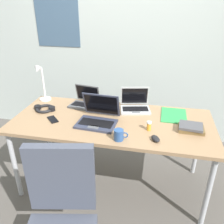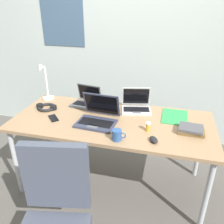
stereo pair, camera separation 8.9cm
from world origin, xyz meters
name	(u,v)px [view 2 (the right image)]	position (x,y,z in m)	size (l,w,h in m)	color
ground_plane	(112,182)	(0.00, 0.00, 0.00)	(12.00, 12.00, 0.00)	#56514C
wall_back	(134,37)	(0.00, 1.10, 1.30)	(6.00, 0.13, 2.60)	#B2BCB7
desk	(112,125)	(0.00, 0.00, 0.68)	(1.80, 0.80, 0.74)	#9E7A56
desk_lamp	(45,82)	(-0.80, 0.28, 0.94)	(0.12, 0.18, 0.40)	white
laptop_mid_desk	(86,101)	(-0.34, 0.25, 0.78)	(0.30, 0.27, 0.20)	#515459
laptop_center	(98,117)	(-0.11, -0.07, 0.79)	(0.35, 0.32, 0.24)	#33384C
laptop_front_left	(136,106)	(0.18, 0.26, 0.78)	(0.32, 0.28, 0.21)	#B7BABC
computer_mouse	(154,140)	(0.40, -0.26, 0.76)	(0.06, 0.10, 0.03)	black
cell_phone	(53,118)	(-0.53, -0.11, 0.74)	(0.06, 0.14, 0.01)	black
headphones	(47,107)	(-0.69, 0.07, 0.76)	(0.21, 0.18, 0.04)	black
pill_bottle	(148,127)	(0.34, -0.11, 0.78)	(0.04, 0.04, 0.08)	gold
book_stack	(191,130)	(0.68, -0.05, 0.77)	(0.21, 0.17, 0.05)	brown
paper_folder_back_right	(175,117)	(0.55, 0.20, 0.74)	(0.23, 0.31, 0.01)	green
coffee_mug	(117,135)	(0.12, -0.31, 0.78)	(0.11, 0.08, 0.09)	#2D518C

